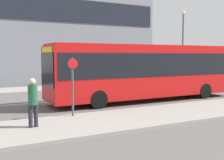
{
  "coord_description": "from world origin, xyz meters",
  "views": [
    {
      "loc": [
        -5.82,
        -16.3,
        2.74
      ],
      "look_at": [
        1.86,
        -1.79,
        1.31
      ],
      "focal_mm": 45.0,
      "sensor_mm": 36.0,
      "label": 1
    }
  ],
  "objects": [
    {
      "name": "street_lamp",
      "position": [
        13.31,
        4.97,
        4.35
      ],
      "size": [
        0.36,
        0.36,
        6.92
      ],
      "color": "#4C4C51",
      "rests_on": "sidewalk_far"
    },
    {
      "name": "ground_plane",
      "position": [
        0.0,
        0.0,
        0.0
      ],
      "size": [
        120.0,
        120.0,
        0.0
      ],
      "primitive_type": "plane",
      "color": "#595654"
    },
    {
      "name": "lane_centerline",
      "position": [
        0.0,
        0.0,
        0.0
      ],
      "size": [
        41.8,
        0.16,
        0.01
      ],
      "color": "silver",
      "rests_on": "ground_plane"
    },
    {
      "name": "bus_stop_sign",
      "position": [
        -1.71,
        -4.91,
        1.62
      ],
      "size": [
        0.44,
        0.12,
        2.54
      ],
      "color": "#4C4C51",
      "rests_on": "sidewalk_near"
    },
    {
      "name": "city_bus",
      "position": [
        4.03,
        -2.09,
        1.94
      ],
      "size": [
        12.2,
        2.64,
        3.37
      ],
      "rotation": [
        0.0,
        0.0,
        -0.03
      ],
      "color": "red",
      "rests_on": "ground_plane"
    },
    {
      "name": "pedestrian_near_stop",
      "position": [
        -3.65,
        -6.05,
        1.16
      ],
      "size": [
        0.35,
        0.34,
        1.79
      ],
      "rotation": [
        0.0,
        0.0,
        3.24
      ],
      "color": "#23232D",
      "rests_on": "sidewalk_near"
    },
    {
      "name": "sidewalk_near",
      "position": [
        0.0,
        -6.25,
        0.07
      ],
      "size": [
        44.0,
        3.5,
        0.13
      ],
      "color": "gray",
      "rests_on": "ground_plane"
    },
    {
      "name": "sidewalk_far",
      "position": [
        0.0,
        6.25,
        0.07
      ],
      "size": [
        44.0,
        3.5,
        0.13
      ],
      "color": "gray",
      "rests_on": "ground_plane"
    },
    {
      "name": "parked_car_0",
      "position": [
        14.39,
        3.22,
        0.64
      ],
      "size": [
        4.44,
        1.69,
        1.34
      ],
      "color": "silver",
      "rests_on": "ground_plane"
    }
  ]
}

